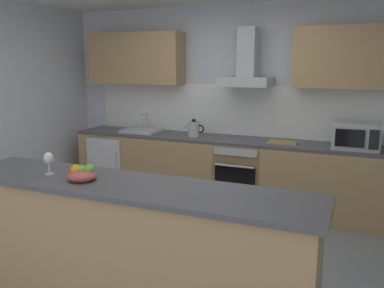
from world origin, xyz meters
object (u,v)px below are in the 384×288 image
(wine_glass, at_px, (49,159))
(fruit_bowl, at_px, (82,174))
(kettle, at_px, (194,129))
(refrigerator, at_px, (115,162))
(microwave, at_px, (356,136))
(chopping_board, at_px, (282,142))
(oven, at_px, (241,174))
(range_hood, at_px, (247,68))
(sink, at_px, (142,130))

(wine_glass, height_order, fruit_bowl, wine_glass)
(kettle, bearing_deg, refrigerator, 178.59)
(refrigerator, distance_m, microwave, 3.29)
(microwave, xyz_separation_m, chopping_board, (-0.81, 0.00, -0.14))
(fruit_bowl, height_order, chopping_board, fruit_bowl)
(oven, xyz_separation_m, range_hood, (0.00, 0.13, 1.33))
(refrigerator, height_order, range_hood, range_hood)
(range_hood, relative_size, chopping_board, 2.12)
(microwave, distance_m, range_hood, 1.52)
(microwave, distance_m, wine_glass, 3.25)
(kettle, bearing_deg, fruit_bowl, -87.43)
(fruit_bowl, bearing_deg, microwave, 52.55)
(chopping_board, bearing_deg, refrigerator, 179.50)
(kettle, relative_size, wine_glass, 1.62)
(microwave, bearing_deg, sink, 179.20)
(oven, distance_m, refrigerator, 1.91)
(wine_glass, distance_m, chopping_board, 2.77)
(refrigerator, xyz_separation_m, microwave, (3.23, -0.03, 0.62))
(kettle, height_order, range_hood, range_hood)
(sink, distance_m, range_hood, 1.69)
(refrigerator, bearing_deg, oven, 0.08)
(refrigerator, xyz_separation_m, chopping_board, (2.41, -0.02, 0.49))
(oven, height_order, chopping_board, chopping_board)
(range_hood, bearing_deg, microwave, -6.79)
(oven, distance_m, kettle, 0.84)
(oven, height_order, kettle, kettle)
(microwave, relative_size, sink, 1.00)
(range_hood, relative_size, wine_glass, 4.05)
(refrigerator, height_order, sink, sink)
(microwave, xyz_separation_m, wine_glass, (-2.21, -2.39, 0.05))
(refrigerator, bearing_deg, kettle, -1.41)
(fruit_bowl, bearing_deg, refrigerator, 119.24)
(refrigerator, relative_size, sink, 1.70)
(microwave, height_order, fruit_bowl, microwave)
(range_hood, xyz_separation_m, chopping_board, (0.51, -0.15, -0.88))
(refrigerator, height_order, kettle, kettle)
(refrigerator, relative_size, fruit_bowl, 3.86)
(kettle, relative_size, chopping_board, 0.85)
(oven, xyz_separation_m, sink, (-1.45, 0.01, 0.47))
(range_hood, height_order, chopping_board, range_hood)
(range_hood, distance_m, wine_glass, 2.78)
(refrigerator, xyz_separation_m, kettle, (1.26, -0.03, 0.58))
(range_hood, bearing_deg, kettle, -165.77)
(microwave, height_order, range_hood, range_hood)
(sink, relative_size, range_hood, 0.69)
(microwave, distance_m, fruit_bowl, 3.05)
(kettle, bearing_deg, range_hood, 14.23)
(sink, bearing_deg, microwave, -0.80)
(sink, bearing_deg, oven, -0.43)
(kettle, height_order, wine_glass, wine_glass)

